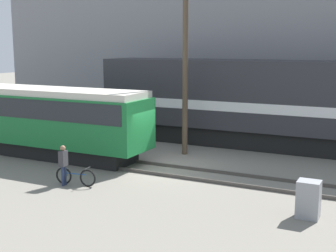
{
  "coord_description": "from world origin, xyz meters",
  "views": [
    {
      "loc": [
        9.23,
        -17.89,
        5.37
      ],
      "look_at": [
        0.04,
        0.49,
        1.8
      ],
      "focal_mm": 50.0,
      "sensor_mm": 36.0,
      "label": 1
    }
  ],
  "objects_px": {
    "bicycle": "(76,177)",
    "signal_box": "(308,199)",
    "person": "(63,161)",
    "streetcar": "(30,116)",
    "freight_locomotive": "(267,102)",
    "utility_pole_left": "(185,55)"
  },
  "relations": [
    {
      "from": "freight_locomotive",
      "to": "person",
      "type": "height_order",
      "value": "freight_locomotive"
    },
    {
      "from": "bicycle",
      "to": "signal_box",
      "type": "distance_m",
      "value": 8.69
    },
    {
      "from": "bicycle",
      "to": "signal_box",
      "type": "xyz_separation_m",
      "value": [
        8.67,
        0.5,
        0.25
      ]
    },
    {
      "from": "streetcar",
      "to": "person",
      "type": "distance_m",
      "value": 6.14
    },
    {
      "from": "utility_pole_left",
      "to": "signal_box",
      "type": "bearing_deg",
      "value": -41.21
    },
    {
      "from": "streetcar",
      "to": "utility_pole_left",
      "type": "bearing_deg",
      "value": 25.85
    },
    {
      "from": "streetcar",
      "to": "utility_pole_left",
      "type": "distance_m",
      "value": 8.22
    },
    {
      "from": "freight_locomotive",
      "to": "person",
      "type": "bearing_deg",
      "value": -116.75
    },
    {
      "from": "freight_locomotive",
      "to": "bicycle",
      "type": "bearing_deg",
      "value": -115.37
    },
    {
      "from": "streetcar",
      "to": "person",
      "type": "bearing_deg",
      "value": -36.1
    },
    {
      "from": "freight_locomotive",
      "to": "streetcar",
      "type": "distance_m",
      "value": 12.09
    },
    {
      "from": "freight_locomotive",
      "to": "bicycle",
      "type": "xyz_separation_m",
      "value": [
        -4.76,
        -10.04,
        -2.07
      ]
    },
    {
      "from": "freight_locomotive",
      "to": "streetcar",
      "type": "height_order",
      "value": "freight_locomotive"
    },
    {
      "from": "streetcar",
      "to": "bicycle",
      "type": "distance_m",
      "value": 6.48
    },
    {
      "from": "freight_locomotive",
      "to": "utility_pole_left",
      "type": "bearing_deg",
      "value": -133.67
    },
    {
      "from": "freight_locomotive",
      "to": "utility_pole_left",
      "type": "xyz_separation_m",
      "value": [
        -3.18,
        -3.34,
        2.48
      ]
    },
    {
      "from": "freight_locomotive",
      "to": "bicycle",
      "type": "relative_size",
      "value": 10.53
    },
    {
      "from": "utility_pole_left",
      "to": "freight_locomotive",
      "type": "bearing_deg",
      "value": 46.33
    },
    {
      "from": "bicycle",
      "to": "person",
      "type": "height_order",
      "value": "person"
    },
    {
      "from": "streetcar",
      "to": "signal_box",
      "type": "height_order",
      "value": "streetcar"
    },
    {
      "from": "freight_locomotive",
      "to": "utility_pole_left",
      "type": "height_order",
      "value": "utility_pole_left"
    },
    {
      "from": "freight_locomotive",
      "to": "signal_box",
      "type": "relative_size",
      "value": 15.1
    }
  ]
}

